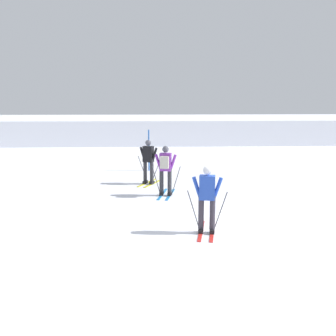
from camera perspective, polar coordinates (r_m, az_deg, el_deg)
The scene contains 6 objects.
ground_plane at distance 10.89m, azimuth 8.13°, elevation -7.96°, with size 120.00×120.00×0.00m, color white.
far_snow_ridge at distance 29.79m, azimuth 1.43°, elevation 5.43°, with size 80.00×6.48×1.70m, color white.
skier_purple at distance 13.56m, azimuth -0.37°, elevation -0.05°, with size 0.99×1.64×1.71m.
skier_black at distance 15.41m, azimuth -2.79°, elevation 1.05°, with size 1.02×1.60×1.71m.
skier_blue at distance 9.95m, azimuth 5.55°, elevation -4.18°, with size 0.99×1.64×1.71m.
trail_marker_pole at distance 18.20m, azimuth -2.73°, elevation 2.53°, with size 0.06×0.06×1.86m, color #1E56AD.
Camera 1 is at (-1.94, -10.17, 3.40)m, focal length 43.03 mm.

